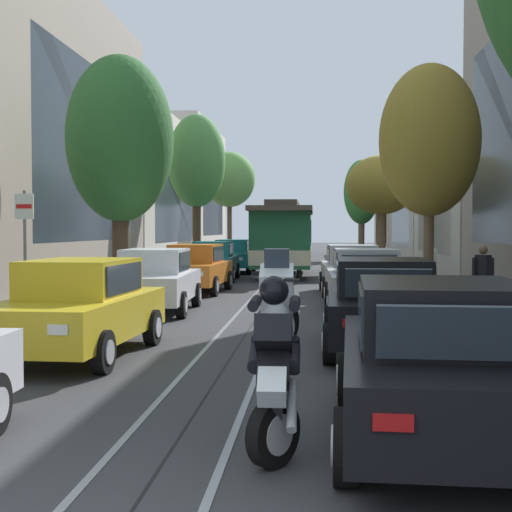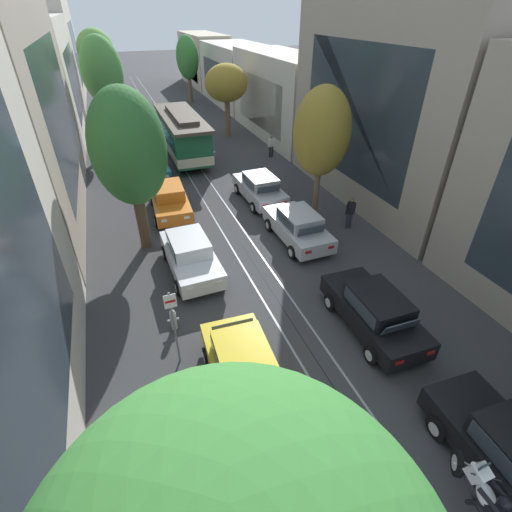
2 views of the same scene
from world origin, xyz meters
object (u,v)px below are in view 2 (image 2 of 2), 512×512
(parked_car_white_mid_left, at_px, (191,255))
(street_tree_kerb_right_second, at_px, (322,133))
(street_tree_kerb_left_mid, at_px, (102,72))
(street_sign_post, at_px, (173,321))
(street_tree_kerb_left_fourth, at_px, (96,50))
(cable_car_trolley, at_px, (183,136))
(parked_car_silver_mid_right, at_px, (298,226))
(motorcycle_with_rider, at_px, (485,502))
(parked_car_orange_fourth_left, at_px, (170,200))
(parked_car_teal_sixth_left, at_px, (145,141))
(fire_hydrant, at_px, (173,319))
(parked_car_yellow_second_left, at_px, (246,372))
(parked_car_teal_fifth_left, at_px, (151,165))
(street_tree_kerb_right_fourth, at_px, (187,58))
(parked_car_black_second_right, at_px, (374,311))
(street_tree_kerb_left_second, at_px, (128,149))
(street_tree_kerb_right_mid, at_px, (226,84))
(pedestrian_on_right_pavement, at_px, (271,145))
(pedestrian_on_left_pavement, at_px, (350,211))

(parked_car_white_mid_left, distance_m, street_tree_kerb_right_second, 8.41)
(street_tree_kerb_left_mid, distance_m, street_sign_post, 23.65)
(street_tree_kerb_left_fourth, distance_m, cable_car_trolley, 21.08)
(parked_car_silver_mid_right, xyz_separation_m, motorcycle_with_rider, (-1.64, -12.08, 0.19))
(cable_car_trolley, bearing_deg, parked_car_orange_fourth_left, -106.75)
(street_tree_kerb_left_fourth, height_order, motorcycle_with_rider, street_tree_kerb_left_fourth)
(parked_car_teal_sixth_left, height_order, street_tree_kerb_right_second, street_tree_kerb_right_second)
(street_tree_kerb_left_mid, bearing_deg, fire_hydrant, -88.46)
(parked_car_silver_mid_right, height_order, street_tree_kerb_right_second, street_tree_kerb_right_second)
(parked_car_yellow_second_left, bearing_deg, fire_hydrant, 114.56)
(parked_car_teal_fifth_left, distance_m, street_tree_kerb_left_mid, 8.83)
(street_tree_kerb_right_fourth, bearing_deg, street_sign_post, -103.00)
(street_tree_kerb_left_mid, distance_m, street_tree_kerb_right_fourth, 17.18)
(parked_car_yellow_second_left, height_order, motorcycle_with_rider, motorcycle_with_rider)
(parked_car_teal_sixth_left, distance_m, motorcycle_with_rider, 28.44)
(parked_car_silver_mid_right, bearing_deg, fire_hydrant, -150.07)
(parked_car_orange_fourth_left, height_order, parked_car_silver_mid_right, same)
(parked_car_yellow_second_left, distance_m, parked_car_black_second_right, 5.05)
(parked_car_teal_fifth_left, bearing_deg, parked_car_white_mid_left, -89.49)
(street_tree_kerb_left_fourth, height_order, fire_hydrant, street_tree_kerb_left_fourth)
(parked_car_black_second_right, bearing_deg, parked_car_teal_sixth_left, 102.62)
(street_sign_post, bearing_deg, street_tree_kerb_right_fourth, 77.00)
(parked_car_white_mid_left, distance_m, parked_car_teal_sixth_left, 16.76)
(street_tree_kerb_right_fourth, bearing_deg, fire_hydrant, -103.36)
(parked_car_black_second_right, relative_size, fire_hydrant, 5.23)
(parked_car_teal_fifth_left, relative_size, fire_hydrant, 5.23)
(parked_car_white_mid_left, relative_size, parked_car_orange_fourth_left, 1.00)
(street_tree_kerb_left_second, relative_size, street_tree_kerb_right_fourth, 1.03)
(parked_car_black_second_right, bearing_deg, parked_car_white_mid_left, 132.42)
(street_tree_kerb_right_second, distance_m, street_sign_post, 11.49)
(street_tree_kerb_right_mid, distance_m, fire_hydrant, 23.55)
(parked_car_white_mid_left, distance_m, street_tree_kerb_left_fourth, 34.67)
(street_tree_kerb_left_second, distance_m, pedestrian_on_right_pavement, 14.53)
(parked_car_yellow_second_left, distance_m, street_sign_post, 2.59)
(street_tree_kerb_left_second, bearing_deg, street_tree_kerb_left_mid, 91.26)
(street_tree_kerb_left_mid, bearing_deg, parked_car_yellow_second_left, -85.24)
(parked_car_yellow_second_left, xyz_separation_m, parked_car_silver_mid_right, (5.12, 7.12, 0.00))
(parked_car_teal_sixth_left, relative_size, street_tree_kerb_left_second, 0.62)
(cable_car_trolley, bearing_deg, street_tree_kerb_left_second, -110.30)
(parked_car_silver_mid_right, bearing_deg, parked_car_black_second_right, -91.32)
(parked_car_yellow_second_left, height_order, street_tree_kerb_right_second, street_tree_kerb_right_second)
(parked_car_teal_sixth_left, xyz_separation_m, street_sign_post, (-1.58, -21.46, 0.94))
(parked_car_teal_sixth_left, xyz_separation_m, pedestrian_on_left_pavement, (8.15, -15.93, 0.14))
(parked_car_yellow_second_left, relative_size, fire_hydrant, 5.27)
(street_tree_kerb_left_fourth, bearing_deg, cable_car_trolley, -76.86)
(street_tree_kerb_left_second, bearing_deg, parked_car_yellow_second_left, -79.23)
(cable_car_trolley, height_order, pedestrian_on_right_pavement, cable_car_trolley)
(street_tree_kerb_right_second, relative_size, street_sign_post, 2.36)
(parked_car_orange_fourth_left, distance_m, cable_car_trolley, 8.86)
(street_tree_kerb_right_fourth, bearing_deg, parked_car_teal_sixth_left, -113.63)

